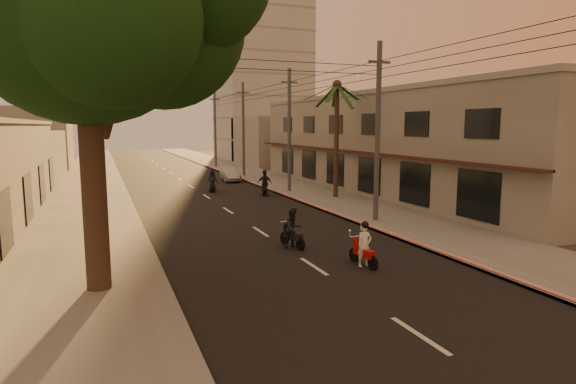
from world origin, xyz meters
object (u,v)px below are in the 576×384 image
palm_tree (337,91)px  scooter_red (364,246)px  parked_car (230,174)px  scooter_mid_a (293,229)px  scooter_mid_b (265,184)px  scooter_far_a (212,182)px

palm_tree → scooter_red: 17.16m
parked_car → palm_tree: bearing=-66.9°
scooter_red → parked_car: 27.36m
scooter_red → scooter_mid_a: bearing=107.5°
palm_tree → scooter_mid_b: bearing=142.5°
parked_car → scooter_mid_a: bearing=-93.3°
scooter_red → scooter_far_a: bearing=87.3°
scooter_red → scooter_mid_b: 17.83m
palm_tree → parked_car: palm_tree is taller
palm_tree → scooter_mid_a: palm_tree is taller
scooter_red → parked_car: bearing=80.4°
scooter_red → scooter_far_a: scooter_far_a is taller
scooter_mid_a → palm_tree: bearing=44.3°
scooter_red → scooter_mid_b: size_ratio=0.91×
scooter_mid_a → parked_car: 24.25m
palm_tree → parked_car: bearing=107.7°
scooter_red → scooter_mid_a: size_ratio=0.98×
scooter_red → scooter_mid_a: scooter_mid_a is taller
parked_car → scooter_far_a: bearing=-109.8°
scooter_far_a → palm_tree: bearing=-25.2°
scooter_mid_a → scooter_far_a: bearing=76.6°
palm_tree → scooter_far_a: bearing=138.8°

